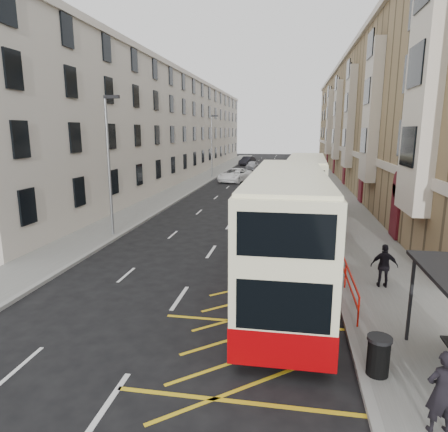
% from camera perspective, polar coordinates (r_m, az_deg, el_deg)
% --- Properties ---
extents(ground, '(200.00, 200.00, 0.00)m').
position_cam_1_polar(ground, '(12.17, -11.81, -18.90)').
color(ground, black).
rests_on(ground, ground).
extents(pavement_right, '(4.00, 120.00, 0.15)m').
position_cam_1_polar(pavement_right, '(40.32, 15.23, 2.93)').
color(pavement_right, slate).
rests_on(pavement_right, ground).
extents(pavement_left, '(3.00, 120.00, 0.15)m').
position_cam_1_polar(pavement_left, '(41.75, -6.47, 3.59)').
color(pavement_left, slate).
rests_on(pavement_left, ground).
extents(kerb_right, '(0.25, 120.00, 0.15)m').
position_cam_1_polar(kerb_right, '(40.17, 12.39, 3.04)').
color(kerb_right, gray).
rests_on(kerb_right, ground).
extents(kerb_left, '(0.25, 120.00, 0.15)m').
position_cam_1_polar(kerb_left, '(41.36, -4.47, 3.55)').
color(kerb_left, gray).
rests_on(kerb_left, ground).
extents(road_markings, '(10.00, 110.00, 0.01)m').
position_cam_1_polar(road_markings, '(55.15, 5.46, 5.60)').
color(road_markings, silver).
rests_on(road_markings, ground).
extents(terrace_right, '(10.75, 79.00, 15.25)m').
position_cam_1_polar(terrace_right, '(56.10, 21.38, 12.65)').
color(terrace_right, '#927955').
rests_on(terrace_right, ground).
extents(terrace_left, '(9.18, 79.00, 13.25)m').
position_cam_1_polar(terrace_left, '(57.85, -8.07, 12.31)').
color(terrace_left, beige).
rests_on(terrace_left, ground).
extents(guard_railing, '(0.06, 6.56, 1.01)m').
position_cam_1_polar(guard_railing, '(16.46, 17.00, -7.45)').
color(guard_railing, '#C01105').
rests_on(guard_railing, pavement_right).
extents(street_lamp_near, '(0.93, 0.18, 8.00)m').
position_cam_1_polar(street_lamp_near, '(24.07, -16.06, 7.88)').
color(street_lamp_near, slate).
rests_on(street_lamp_near, pavement_left).
extents(street_lamp_far, '(0.93, 0.18, 8.00)m').
position_cam_1_polar(street_lamp_far, '(52.71, -1.71, 10.40)').
color(street_lamp_far, slate).
rests_on(street_lamp_far, pavement_left).
extents(double_decker_front, '(2.78, 11.92, 4.75)m').
position_cam_1_polar(double_decker_front, '(15.50, 8.94, -2.23)').
color(double_decker_front, '#F9F4C4').
rests_on(double_decker_front, ground).
extents(double_decker_rear, '(3.04, 11.20, 4.43)m').
position_cam_1_polar(double_decker_rear, '(28.50, 11.56, 3.88)').
color(double_decker_rear, '#F9F4C4').
rests_on(double_decker_rear, ground).
extents(litter_bin, '(0.62, 0.62, 1.03)m').
position_cam_1_polar(litter_bin, '(11.33, 21.19, -18.04)').
color(litter_bin, black).
rests_on(litter_bin, pavement_right).
extents(pedestrian_near, '(0.74, 0.56, 1.82)m').
position_cam_1_polar(pedestrian_near, '(9.84, 28.69, -21.19)').
color(pedestrian_near, black).
rests_on(pedestrian_near, pavement_right).
extents(pedestrian_far, '(1.04, 0.47, 1.74)m').
position_cam_1_polar(pedestrian_far, '(16.99, 21.92, -6.61)').
color(pedestrian_far, black).
rests_on(pedestrian_far, pavement_right).
extents(white_van, '(4.28, 6.39, 1.63)m').
position_cam_1_polar(white_van, '(49.63, 1.59, 5.87)').
color(white_van, white).
rests_on(white_van, ground).
extents(car_silver, '(1.99, 4.27, 1.41)m').
position_cam_1_polar(car_silver, '(64.93, 4.03, 7.23)').
color(car_silver, '#A0A1A8').
rests_on(car_silver, ground).
extents(car_dark, '(2.81, 5.04, 1.57)m').
position_cam_1_polar(car_dark, '(73.54, 3.36, 7.87)').
color(car_dark, black).
rests_on(car_dark, ground).
extents(car_red, '(2.30, 4.65, 1.30)m').
position_cam_1_polar(car_red, '(67.26, 10.59, 7.17)').
color(car_red, '#A61816').
rests_on(car_red, ground).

